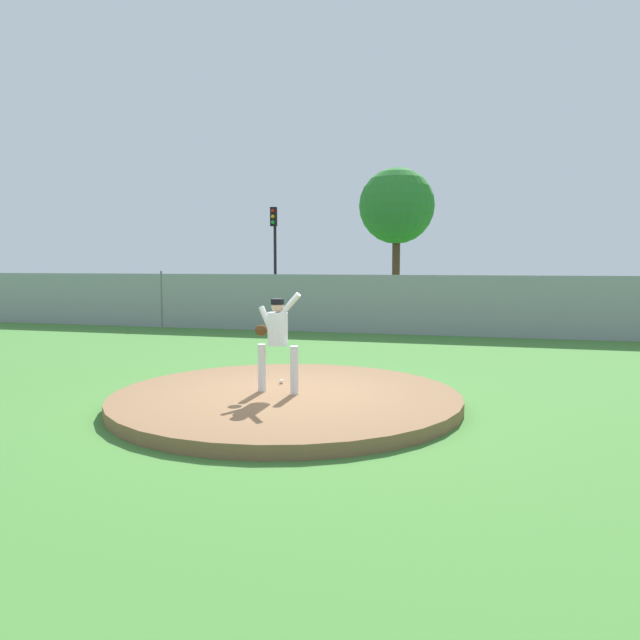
% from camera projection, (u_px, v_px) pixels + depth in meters
% --- Properties ---
extents(ground_plane, '(80.00, 80.00, 0.00)m').
position_uv_depth(ground_plane, '(360.00, 352.00, 15.30)').
color(ground_plane, '#427A33').
extents(asphalt_strip, '(44.00, 7.00, 0.01)m').
position_uv_depth(asphalt_strip, '(402.00, 321.00, 23.47)').
color(asphalt_strip, '#2B2B2D').
rests_on(asphalt_strip, ground_plane).
extents(pitchers_mound, '(5.53, 5.53, 0.19)m').
position_uv_depth(pitchers_mound, '(286.00, 399.00, 9.53)').
color(pitchers_mound, brown).
rests_on(pitchers_mound, ground_plane).
extents(pitcher_youth, '(0.80, 0.32, 1.61)m').
position_uv_depth(pitcher_youth, '(277.00, 335.00, 9.44)').
color(pitcher_youth, silver).
rests_on(pitcher_youth, pitchers_mound).
extents(baseball, '(0.07, 0.07, 0.07)m').
position_uv_depth(baseball, '(281.00, 381.00, 10.25)').
color(baseball, white).
rests_on(baseball, pitchers_mound).
extents(chainlink_fence, '(39.72, 0.07, 1.99)m').
position_uv_depth(chainlink_fence, '(384.00, 304.00, 19.06)').
color(chainlink_fence, gray).
rests_on(chainlink_fence, ground_plane).
extents(parked_car_slate, '(1.84, 4.74, 1.60)m').
position_uv_depth(parked_car_slate, '(421.00, 302.00, 22.75)').
color(parked_car_slate, slate).
rests_on(parked_car_slate, ground_plane).
extents(parked_car_navy, '(2.06, 4.73, 1.69)m').
position_uv_depth(parked_car_navy, '(199.00, 298.00, 25.40)').
color(parked_car_navy, '#161E4C').
rests_on(parked_car_navy, ground_plane).
extents(parked_car_charcoal, '(1.98, 4.43, 1.70)m').
position_uv_depth(parked_car_charcoal, '(559.00, 302.00, 22.31)').
color(parked_car_charcoal, '#232328').
rests_on(parked_car_charcoal, ground_plane).
extents(parked_car_burgundy, '(1.92, 4.67, 1.74)m').
position_uv_depth(parked_car_burgundy, '(142.00, 295.00, 26.77)').
color(parked_car_burgundy, maroon).
rests_on(parked_car_burgundy, ground_plane).
extents(traffic_cone_orange, '(0.40, 0.40, 0.55)m').
position_uv_depth(traffic_cone_orange, '(346.00, 311.00, 24.92)').
color(traffic_cone_orange, orange).
rests_on(traffic_cone_orange, asphalt_strip).
extents(traffic_light_near, '(0.28, 0.46, 4.93)m').
position_uv_depth(traffic_light_near, '(274.00, 240.00, 28.58)').
color(traffic_light_near, black).
rests_on(traffic_light_near, ground_plane).
extents(tree_broad_right, '(3.94, 3.94, 7.23)m').
position_uv_depth(tree_broad_right, '(397.00, 207.00, 31.18)').
color(tree_broad_right, '#4C331E').
rests_on(tree_broad_right, ground_plane).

